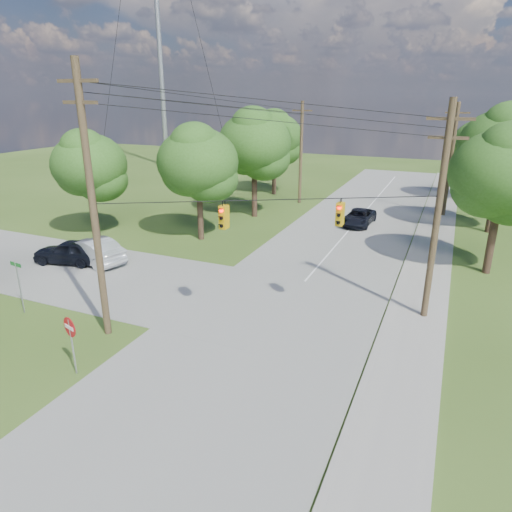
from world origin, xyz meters
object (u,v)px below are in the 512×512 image
at_px(pole_sw, 92,203).
at_px(car_cross_dark, 70,252).
at_px(pole_north_e, 451,160).
at_px(car_cross_silver, 93,250).
at_px(car_main_north, 359,217).
at_px(do_not_enter_sign, 70,333).
at_px(pole_ne, 438,212).
at_px(pole_north_w, 301,152).

xyz_separation_m(pole_sw, car_cross_dark, (-8.61, 6.44, -5.40)).
relative_size(pole_north_e, car_cross_silver, 1.95).
distance_m(car_cross_silver, car_main_north, 21.67).
distance_m(pole_sw, car_main_north, 25.09).
relative_size(car_cross_silver, do_not_enter_sign, 2.05).
xyz_separation_m(pole_ne, car_cross_dark, (-22.11, -1.16, -4.64)).
bearing_deg(pole_north_e, car_cross_silver, -132.78).
bearing_deg(pole_north_e, car_cross_dark, -133.67).
bearing_deg(pole_ne, car_cross_dark, -176.99).
height_order(car_cross_silver, car_main_north, car_cross_silver).
relative_size(pole_north_w, car_cross_silver, 1.95).
distance_m(pole_sw, pole_north_w, 29.62).
bearing_deg(car_main_north, pole_sw, -103.65).
height_order(pole_north_w, car_cross_dark, pole_north_w).
relative_size(car_main_north, do_not_enter_sign, 1.88).
distance_m(car_cross_dark, car_main_north, 23.07).
xyz_separation_m(pole_north_e, pole_north_w, (-13.90, 0.00, 0.00)).
distance_m(pole_ne, pole_north_w, 26.03).
xyz_separation_m(car_cross_dark, do_not_enter_sign, (9.69, -9.58, 0.99)).
bearing_deg(pole_north_e, pole_ne, -90.00).
distance_m(car_main_north, do_not_enter_sign, 27.27).
bearing_deg(pole_sw, car_cross_silver, 135.59).
bearing_deg(do_not_enter_sign, pole_sw, 125.43).
height_order(pole_ne, pole_north_w, pole_ne).
relative_size(pole_sw, do_not_enter_sign, 4.79).
relative_size(pole_ne, do_not_enter_sign, 4.19).
xyz_separation_m(pole_ne, pole_north_w, (-13.90, 22.00, -0.34)).
xyz_separation_m(pole_sw, pole_north_w, (-0.40, 29.60, -1.10)).
bearing_deg(pole_sw, pole_north_e, 65.48).
height_order(pole_sw, car_cross_silver, pole_sw).
relative_size(pole_north_e, pole_north_w, 1.00).
bearing_deg(car_main_north, pole_north_w, 143.05).
bearing_deg(car_main_north, pole_north_e, 46.04).
xyz_separation_m(car_cross_dark, car_main_north, (15.57, 17.03, -0.14)).
height_order(pole_sw, do_not_enter_sign, pole_sw).
bearing_deg(car_main_north, do_not_enter_sign, -99.59).
bearing_deg(car_cross_dark, pole_ne, 80.85).
xyz_separation_m(pole_sw, pole_ne, (13.50, 7.60, -0.76)).
xyz_separation_m(pole_sw, do_not_enter_sign, (1.08, -3.14, -4.41)).
height_order(pole_north_w, car_cross_silver, pole_north_w).
distance_m(car_cross_dark, car_cross_silver, 1.50).
distance_m(car_cross_silver, do_not_enter_sign, 13.29).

